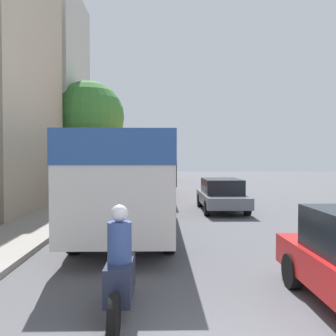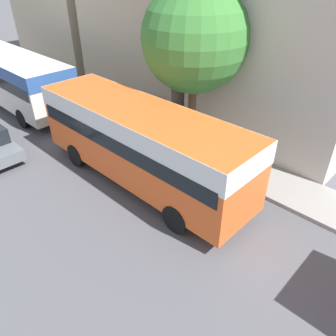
# 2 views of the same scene
# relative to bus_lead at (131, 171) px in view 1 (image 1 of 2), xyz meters

# --- Properties ---
(building_far_terrace) EXTENTS (6.54, 7.31, 13.28)m
(building_far_terrace) POSITION_rel_bus_lead_xyz_m (-7.66, 12.95, 4.67)
(building_far_terrace) COLOR beige
(building_far_terrace) RESTS_ON ground_plane
(bus_lead) EXTENTS (2.66, 9.56, 3.03)m
(bus_lead) POSITION_rel_bus_lead_xyz_m (0.00, 0.00, 0.00)
(bus_lead) COLOR silver
(bus_lead) RESTS_ON ground_plane
(bus_following) EXTENTS (2.60, 9.43, 3.11)m
(bus_following) POSITION_rel_bus_lead_xyz_m (0.17, 11.15, 0.05)
(bus_following) COLOR #EA5B23
(bus_following) RESTS_ON ground_plane
(bus_third_in_line) EXTENTS (2.53, 10.66, 3.13)m
(bus_third_in_line) POSITION_rel_bus_lead_xyz_m (-0.13, 25.58, 0.06)
(bus_third_in_line) COLOR red
(bus_third_in_line) RESTS_ON ground_plane
(motorcycle_behind_lead) EXTENTS (0.39, 2.24, 1.73)m
(motorcycle_behind_lead) POSITION_rel_bus_lead_xyz_m (0.36, -6.78, -1.29)
(motorcycle_behind_lead) COLOR #1E2338
(motorcycle_behind_lead) RESTS_ON ground_plane
(car_far_curb) EXTENTS (1.91, 4.53, 1.46)m
(car_far_curb) POSITION_rel_bus_lead_xyz_m (3.78, 4.49, -1.21)
(car_far_curb) COLOR slate
(car_far_curb) RESTS_ON ground_plane
(pedestrian_near_curb) EXTENTS (0.37, 0.37, 1.65)m
(pedestrian_near_curb) POSITION_rel_bus_lead_xyz_m (-3.43, 7.11, -0.98)
(pedestrian_near_curb) COLOR #232838
(pedestrian_near_curb) RESTS_ON sidewalk
(street_tree) EXTENTS (4.38, 4.38, 6.94)m
(street_tree) POSITION_rel_bus_lead_xyz_m (-3.40, 10.63, 2.92)
(street_tree) COLOR brown
(street_tree) RESTS_ON sidewalk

